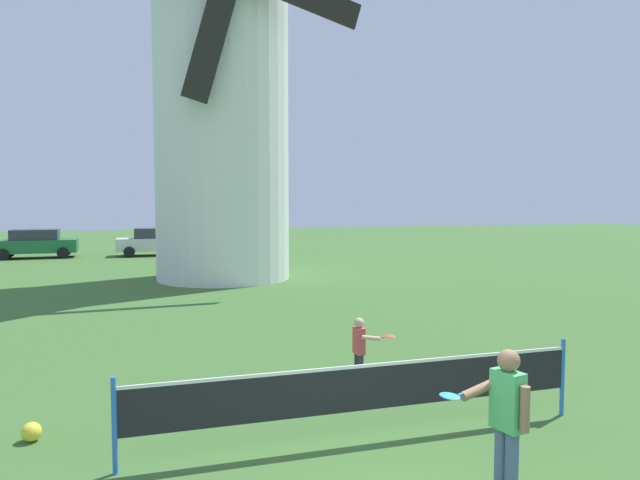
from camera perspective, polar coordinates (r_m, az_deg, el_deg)
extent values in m
cylinder|color=white|center=(22.58, -9.95, 11.24)|extent=(5.16, 5.16, 11.89)
cylinder|color=blue|center=(6.90, -20.24, -17.36)|extent=(0.06, 0.06, 1.10)
cylinder|color=blue|center=(8.84, 23.50, -12.71)|extent=(0.06, 0.06, 1.10)
cube|color=black|center=(7.31, 4.70, -14.89)|extent=(5.93, 0.01, 0.55)
cube|color=white|center=(7.22, 4.72, -12.67)|extent=(5.93, 0.02, 0.04)
cylinder|color=slate|center=(6.45, 18.97, -20.86)|extent=(0.14, 0.14, 0.69)
cylinder|color=slate|center=(6.54, 17.99, -20.51)|extent=(0.14, 0.14, 0.69)
cube|color=#4CB266|center=(6.26, 18.60, -15.24)|extent=(0.25, 0.37, 0.61)
sphere|color=#89664C|center=(6.13, 18.69, -11.57)|extent=(0.23, 0.23, 0.23)
cylinder|color=#89664C|center=(6.13, 20.17, -15.89)|extent=(0.10, 0.10, 0.46)
cylinder|color=#89664C|center=(6.21, 15.94, -14.45)|extent=(0.48, 0.20, 0.18)
cylinder|color=#338CCC|center=(6.08, 14.68, -14.81)|extent=(0.22, 0.07, 0.04)
ellipsoid|color=#338CCC|center=(5.94, 13.10, -15.25)|extent=(0.23, 0.27, 0.03)
cylinder|color=#333338|center=(9.65, 3.82, -12.85)|extent=(0.10, 0.10, 0.50)
cylinder|color=#333338|center=(9.53, 4.16, -13.07)|extent=(0.10, 0.10, 0.50)
cube|color=#DB4C4C|center=(9.46, 4.00, -10.21)|extent=(0.14, 0.25, 0.44)
sphere|color=#DBB28E|center=(9.39, 4.01, -8.43)|extent=(0.17, 0.17, 0.17)
cylinder|color=#DBB28E|center=(9.61, 3.62, -10.12)|extent=(0.07, 0.07, 0.33)
cylinder|color=#DBB28E|center=(9.38, 5.20, -9.92)|extent=(0.34, 0.09, 0.13)
cylinder|color=#D84C33|center=(9.44, 5.95, -9.85)|extent=(0.22, 0.03, 0.04)
ellipsoid|color=#D84C33|center=(9.53, 7.16, -9.72)|extent=(0.19, 0.25, 0.03)
sphere|color=yellow|center=(8.32, -27.36, -16.99)|extent=(0.24, 0.24, 0.24)
cube|color=#1E6638|center=(34.10, -27.03, -0.56)|extent=(4.29, 1.90, 0.70)
cube|color=#2D333D|center=(34.06, -27.06, 0.50)|extent=(2.43, 1.61, 0.56)
cylinder|color=black|center=(34.81, -24.50, -0.98)|extent=(0.61, 0.21, 0.60)
cylinder|color=black|center=(33.12, -24.74, -1.21)|extent=(0.61, 0.21, 0.60)
cylinder|color=black|center=(35.18, -29.15, -1.07)|extent=(0.61, 0.21, 0.60)
cylinder|color=black|center=(33.51, -29.63, -1.31)|extent=(0.61, 0.21, 0.60)
cube|color=silver|center=(33.23, -16.25, -0.39)|extent=(4.44, 1.70, 0.70)
cube|color=#2D333D|center=(33.19, -16.27, 0.69)|extent=(2.49, 1.50, 0.56)
cylinder|color=black|center=(34.15, -13.71, -0.83)|extent=(0.60, 0.18, 0.60)
cylinder|color=black|center=(32.46, -13.55, -1.06)|extent=(0.60, 0.18, 0.60)
cylinder|color=black|center=(34.12, -18.79, -0.93)|extent=(0.60, 0.18, 0.60)
cylinder|color=black|center=(32.43, -18.89, -1.17)|extent=(0.60, 0.18, 0.60)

